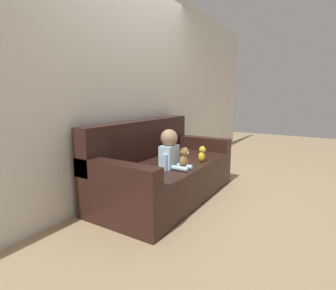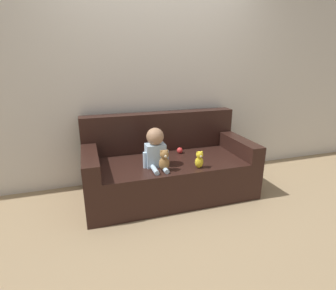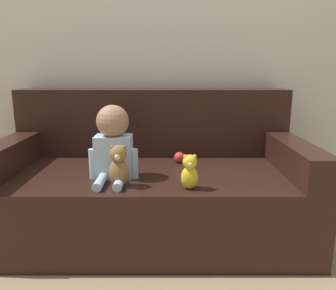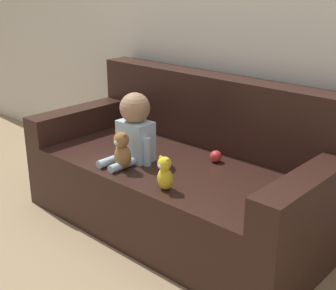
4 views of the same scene
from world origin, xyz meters
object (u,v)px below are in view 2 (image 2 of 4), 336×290
object	(u,v)px
person_baby	(156,148)
teddy_bear_brown	(164,160)
couch	(167,167)
toy_ball	(180,150)
plush_toy_side	(199,160)

from	to	relation	value
person_baby	teddy_bear_brown	distance (m)	0.17
person_baby	teddy_bear_brown	size ratio (longest dim) A/B	1.84
couch	toy_ball	bearing A→B (deg)	23.77
teddy_bear_brown	toy_ball	xyz separation A→B (m)	(0.32, 0.44, -0.07)
plush_toy_side	teddy_bear_brown	bearing A→B (deg)	174.04
person_baby	toy_ball	bearing A→B (deg)	38.48
couch	teddy_bear_brown	xyz separation A→B (m)	(-0.15, -0.36, 0.23)
teddy_bear_brown	toy_ball	world-z (taller)	teddy_bear_brown
teddy_bear_brown	plush_toy_side	world-z (taller)	teddy_bear_brown
person_baby	plush_toy_side	distance (m)	0.46
teddy_bear_brown	plush_toy_side	distance (m)	0.36
plush_toy_side	couch	bearing A→B (deg)	118.16
person_baby	toy_ball	size ratio (longest dim) A/B	5.80
couch	person_baby	world-z (taller)	couch
toy_ball	person_baby	bearing A→B (deg)	-141.52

